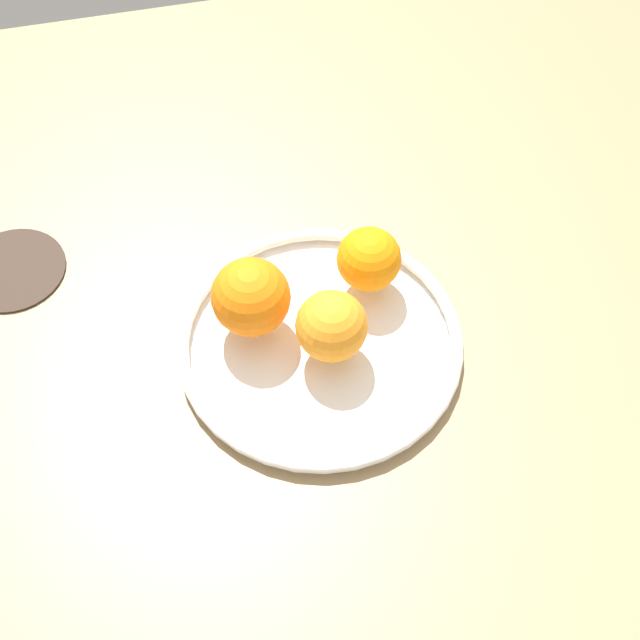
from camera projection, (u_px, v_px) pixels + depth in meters
ground_plane at (320, 358)px, 85.61cm from camera, size 115.41×115.41×4.00cm
fruit_bowl at (320, 342)px, 83.19cm from camera, size 28.10×28.10×1.80cm
orange_front_left at (332, 326)px, 79.07cm from camera, size 6.87×6.87×6.87cm
orange_back_right at (251, 297)px, 80.44cm from camera, size 7.68×7.68×7.68cm
orange_center at (369, 259)px, 83.75cm from camera, size 6.49×6.49×6.49cm
ambient_coaster at (12, 269)px, 89.02cm from camera, size 11.10×11.10×0.60cm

